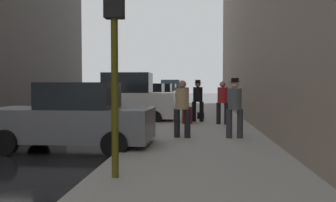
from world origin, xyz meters
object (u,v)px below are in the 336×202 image
object	(u,v)px
fire_hydrant	(164,113)
pedestrian_in_red_jacket	(223,100)
duffel_bag	(201,115)
parked_dark_green_sedan	(146,98)
parked_gray_coupe	(74,118)
parked_red_hatchback	(158,95)
parked_black_suv	(169,90)
parked_white_van	(124,100)
pedestrian_with_beanie	(235,105)
rolling_suitcase	(187,115)
pedestrian_with_fedora	(198,98)
parked_silver_sedan	(165,93)
pedestrian_in_tan_coat	(182,106)
traffic_light	(114,24)

from	to	relation	value
fire_hydrant	pedestrian_in_red_jacket	bearing A→B (deg)	-24.18
fire_hydrant	duffel_bag	bearing A→B (deg)	40.78
parked_dark_green_sedan	parked_gray_coupe	bearing A→B (deg)	-90.00
parked_red_hatchback	parked_black_suv	size ratio (longest dim) A/B	0.93
parked_white_van	pedestrian_with_beanie	size ratio (longest dim) A/B	2.59
rolling_suitcase	pedestrian_with_fedora	bearing A→B (deg)	58.91
parked_silver_sedan	parked_black_suv	distance (m)	6.11
pedestrian_in_tan_coat	rolling_suitcase	size ratio (longest dim) A/B	1.64
traffic_light	pedestrian_in_tan_coat	distance (m)	5.21
duffel_bag	traffic_light	bearing A→B (deg)	-97.90
parked_dark_green_sedan	parked_black_suv	distance (m)	19.54
traffic_light	pedestrian_with_beanie	size ratio (longest dim) A/B	2.03
parked_red_hatchback	rolling_suitcase	size ratio (longest dim) A/B	4.10
parked_black_suv	pedestrian_with_fedora	size ratio (longest dim) A/B	2.59
parked_dark_green_sedan	pedestrian_with_beanie	size ratio (longest dim) A/B	2.39
duffel_bag	pedestrian_in_tan_coat	bearing A→B (deg)	-95.43
parked_black_suv	rolling_suitcase	size ratio (longest dim) A/B	4.43
duffel_bag	pedestrian_in_red_jacket	bearing A→B (deg)	-71.17
parked_dark_green_sedan	parked_silver_sedan	bearing A→B (deg)	90.00
parked_white_van	rolling_suitcase	xyz separation A→B (m)	(2.83, -1.23, -0.54)
traffic_light	parked_black_suv	bearing A→B (deg)	92.89
parked_black_suv	pedestrian_in_red_jacket	distance (m)	28.35
parked_black_suv	pedestrian_with_beanie	bearing A→B (deg)	-82.22
pedestrian_with_fedora	rolling_suitcase	distance (m)	1.07
parked_black_suv	pedestrian_in_red_jacket	world-z (taller)	parked_black_suv
duffel_bag	pedestrian_with_fedora	bearing A→B (deg)	-95.18
parked_gray_coupe	parked_dark_green_sedan	bearing A→B (deg)	90.00
duffel_bag	parked_silver_sedan	bearing A→B (deg)	99.94
parked_gray_coupe	parked_silver_sedan	xyz separation A→B (m)	(-0.00, 27.28, 0.00)
parked_red_hatchback	pedestrian_with_fedora	size ratio (longest dim) A/B	2.40
pedestrian_with_fedora	parked_dark_green_sedan	bearing A→B (deg)	113.61
parked_red_hatchback	parked_gray_coupe	bearing A→B (deg)	-90.00
pedestrian_in_red_jacket	rolling_suitcase	world-z (taller)	pedestrian_in_red_jacket
parked_dark_green_sedan	pedestrian_in_tan_coat	world-z (taller)	pedestrian_in_tan_coat
parked_red_hatchback	traffic_light	distance (m)	24.47
parked_dark_green_sedan	pedestrian_with_beanie	world-z (taller)	pedestrian_with_beanie
parked_red_hatchback	parked_black_suv	world-z (taller)	parked_black_suv
parked_silver_sedan	rolling_suitcase	bearing A→B (deg)	-82.55
parked_gray_coupe	rolling_suitcase	xyz separation A→B (m)	(2.83, 5.62, -0.36)
pedestrian_in_tan_coat	pedestrian_in_red_jacket	distance (m)	4.12
pedestrian_with_fedora	pedestrian_with_beanie	bearing A→B (deg)	-77.39
pedestrian_with_fedora	duffel_bag	world-z (taller)	pedestrian_with_fedora
parked_red_hatchback	parked_silver_sedan	world-z (taller)	same
parked_red_hatchback	pedestrian_in_tan_coat	size ratio (longest dim) A/B	2.49
parked_gray_coupe	parked_silver_sedan	size ratio (longest dim) A/B	0.99
traffic_light	rolling_suitcase	distance (m)	9.31
parked_white_van	pedestrian_in_red_jacket	world-z (taller)	parked_white_van
parked_dark_green_sedan	fire_hydrant	bearing A→B (deg)	-76.27
parked_gray_coupe	traffic_light	size ratio (longest dim) A/B	1.18
traffic_light	pedestrian_with_fedora	size ratio (longest dim) A/B	2.03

